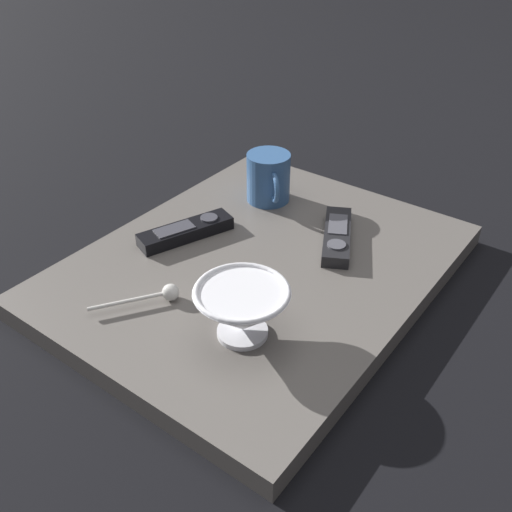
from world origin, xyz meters
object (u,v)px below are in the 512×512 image
at_px(cereal_bowl, 242,310).
at_px(tv_remote_far, 186,231).
at_px(coffee_mug, 269,178).
at_px(teaspoon, 162,294).
at_px(tv_remote_near, 337,236).

distance_m(cereal_bowl, tv_remote_far, 0.27).
height_order(coffee_mug, teaspoon, coffee_mug).
distance_m(tv_remote_near, tv_remote_far, 0.26).
distance_m(coffee_mug, tv_remote_near, 0.19).
distance_m(teaspoon, tv_remote_near, 0.32).
relative_size(coffee_mug, teaspoon, 0.87).
height_order(coffee_mug, tv_remote_far, coffee_mug).
xyz_separation_m(cereal_bowl, coffee_mug, (-0.33, -0.20, 0.00)).
bearing_deg(tv_remote_near, teaspoon, -22.85).
bearing_deg(tv_remote_far, coffee_mug, 169.38).
relative_size(cereal_bowl, coffee_mug, 1.31).
distance_m(coffee_mug, tv_remote_far, 0.20).
xyz_separation_m(tv_remote_near, tv_remote_far, (0.15, -0.22, 0.00)).
bearing_deg(tv_remote_far, tv_remote_near, 123.66).
xyz_separation_m(coffee_mug, teaspoon, (0.35, 0.06, -0.03)).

